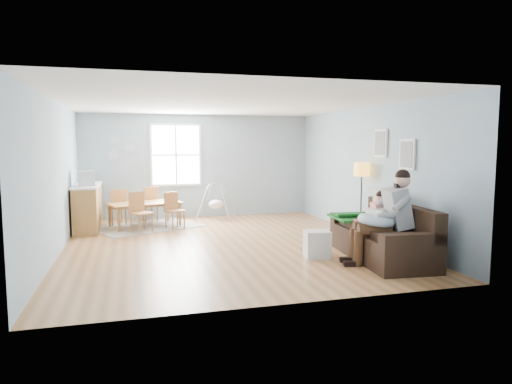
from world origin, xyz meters
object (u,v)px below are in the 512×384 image
object	(u,v)px
sofa	(384,239)
dining_table	(145,215)
chair_se	(173,208)
monitor	(86,178)
father	(386,214)
chair_ne	(150,202)
storage_cube	(317,244)
chair_sw	(139,210)
floor_lamp	(362,176)
chair_nw	(118,205)
baby_swing	(216,203)
counter	(88,207)
toddler	(375,211)

from	to	relation	value
sofa	dining_table	world-z (taller)	sofa
chair_se	monitor	xyz separation A→B (m)	(-1.87, -0.03, 0.72)
father	chair_ne	distance (m)	6.25
storage_cube	chair_sw	distance (m)	4.24
sofa	father	size ratio (longest dim) A/B	1.54
floor_lamp	monitor	distance (m)	5.89
sofa	chair_nw	xyz separation A→B (m)	(-4.44, 4.50, 0.16)
sofa	baby_swing	distance (m)	5.14
chair_nw	chair_se	bearing A→B (deg)	-28.85
storage_cube	chair_sw	xyz separation A→B (m)	(-2.88, 3.10, 0.27)
sofa	counter	size ratio (longest dim) A/B	1.29
father	dining_table	bearing A→B (deg)	129.14
toddler	dining_table	size ratio (longest dim) A/B	0.55
monitor	baby_swing	distance (m)	3.27
storage_cube	dining_table	bearing A→B (deg)	125.71
floor_lamp	storage_cube	distance (m)	2.23
father	counter	xyz separation A→B (m)	(-4.90, 4.45, -0.29)
father	chair_nw	world-z (taller)	father
father	baby_swing	distance (m)	5.38
chair_nw	storage_cube	bearing A→B (deg)	-50.95
counter	dining_table	bearing A→B (deg)	1.40
storage_cube	chair_ne	world-z (taller)	chair_ne
father	toddler	bearing A→B (deg)	79.38
chair_sw	chair_nw	bearing A→B (deg)	114.89
floor_lamp	chair_ne	size ratio (longest dim) A/B	1.78
father	chair_nw	size ratio (longest dim) A/B	1.77
counter	father	bearing A→B (deg)	-42.19
storage_cube	monitor	world-z (taller)	monitor
chair_ne	sofa	bearing A→B (deg)	-52.87
counter	monitor	world-z (taller)	monitor
floor_lamp	chair_sw	bearing A→B (deg)	157.25
chair_ne	monitor	size ratio (longest dim) A/B	2.29
storage_cube	dining_table	world-z (taller)	dining_table
chair_nw	counter	size ratio (longest dim) A/B	0.47
sofa	chair_sw	distance (m)	5.27
monitor	sofa	bearing A→B (deg)	-36.80
sofa	chair_se	distance (m)	4.98
father	counter	bearing A→B (deg)	137.81
sofa	monitor	xyz separation A→B (m)	(-5.06, 3.78, 0.86)
storage_cube	chair_ne	distance (m)	5.19
chair_ne	chair_nw	bearing A→B (deg)	-155.24
father	chair_ne	world-z (taller)	father
father	floor_lamp	distance (m)	2.09
chair_sw	chair_nw	size ratio (longest dim) A/B	1.03
father	toddler	xyz separation A→B (m)	(0.10, 0.53, -0.04)
chair_nw	counter	world-z (taller)	counter
sofa	toddler	world-z (taller)	toddler
dining_table	chair_sw	size ratio (longest dim) A/B	1.81
floor_lamp	chair_se	distance (m)	4.31
storage_cube	counter	world-z (taller)	counter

